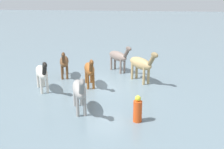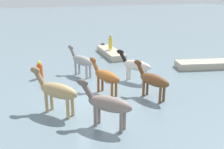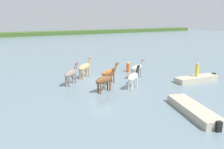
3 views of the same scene
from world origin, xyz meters
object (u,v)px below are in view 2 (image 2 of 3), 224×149
person_spotter_bow (110,42)px  horse_lead (106,76)px  horse_mid_herd (82,61)px  boat_launch_far (110,53)px  buoy_channel_marker (40,71)px  horse_dark_mare (136,65)px  boat_tender_starboard (209,65)px  horse_chestnut_trailing (108,104)px  horse_dun_straggler (57,91)px  horse_pinto_flank (153,80)px

person_spotter_bow → horse_lead: bearing=156.5°
horse_mid_herd → boat_launch_far: (4.29, -3.72, -0.86)m
person_spotter_bow → buoy_channel_marker: 7.37m
horse_dark_mare → buoy_channel_marker: bearing=28.4°
horse_mid_herd → boat_tender_starboard: size_ratio=0.47×
horse_lead → horse_chestnut_trailing: 3.46m
boat_tender_starboard → buoy_channel_marker: 11.84m
person_spotter_bow → horse_dark_mare: bearing=171.4°
horse_dun_straggler → horse_chestnut_trailing: 2.56m
buoy_channel_marker → boat_launch_far: bearing=-59.3°
horse_dun_straggler → boat_tender_starboard: size_ratio=0.46×
horse_pinto_flank → boat_tender_starboard: size_ratio=0.47×
horse_mid_herd → horse_chestnut_trailing: horse_chestnut_trailing is taller
horse_pinto_flank → horse_dark_mare: bearing=-26.2°
horse_lead → boat_launch_far: 8.37m
boat_launch_far → horse_lead: bearing=-20.0°
horse_pinto_flank → boat_tender_starboard: (3.03, -6.61, -0.83)m
horse_chestnut_trailing → buoy_channel_marker: size_ratio=1.81×
horse_mid_herd → buoy_channel_marker: bearing=55.0°
horse_mid_herd → horse_chestnut_trailing: 6.65m
horse_dark_mare → person_spotter_bow: bearing=-42.6°
boat_tender_starboard → buoy_channel_marker: size_ratio=4.37×
horse_dark_mare → horse_lead: bearing=81.2°
boat_launch_far → boat_tender_starboard: boat_tender_starboard is taller
horse_lead → buoy_channel_marker: 4.94m
horse_mid_herd → horse_dark_mare: bearing=-152.6°
horse_pinto_flank → horse_chestnut_trailing: bearing=101.0°
buoy_channel_marker → horse_pinto_flank: bearing=-136.9°
boat_tender_starboard → person_spotter_bow: person_spotter_bow is taller
horse_dun_straggler → buoy_channel_marker: 5.23m
boat_launch_far → buoy_channel_marker: bearing=-55.8°
horse_lead → horse_dun_straggler: (-1.30, 2.81, 0.12)m
horse_lead → boat_launch_far: (7.64, -3.32, -0.83)m
horse_dun_straggler → boat_launch_far: bearing=-73.2°
horse_mid_herd → horse_pinto_flank: horse_mid_herd is taller
horse_pinto_flank → buoy_channel_marker: size_ratio=2.04×
horse_pinto_flank → boat_launch_far: (9.09, -1.31, -0.84)m
horse_lead → horse_mid_herd: (3.35, 0.40, 0.03)m
horse_dark_mare → horse_dun_straggler: (-2.40, 5.15, 0.10)m
boat_launch_far → person_spotter_bow: (-0.01, -0.00, 0.96)m
horse_dun_straggler → buoy_channel_marker: horse_dun_straggler is taller
horse_dun_straggler → boat_tender_starboard: (2.88, -11.42, -0.94)m
horse_lead → boat_tender_starboard: horse_lead is taller
person_spotter_bow → boat_launch_far: bearing=14.5°
horse_dark_mare → horse_dun_straggler: 5.69m
horse_pinto_flank → boat_launch_far: 9.22m
horse_lead → person_spotter_bow: (7.63, -3.32, 0.13)m
horse_lead → horse_dun_straggler: bearing=93.9°
horse_dark_mare → boat_launch_far: bearing=-42.5°
horse_lead → horse_dun_straggler: size_ratio=1.01×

